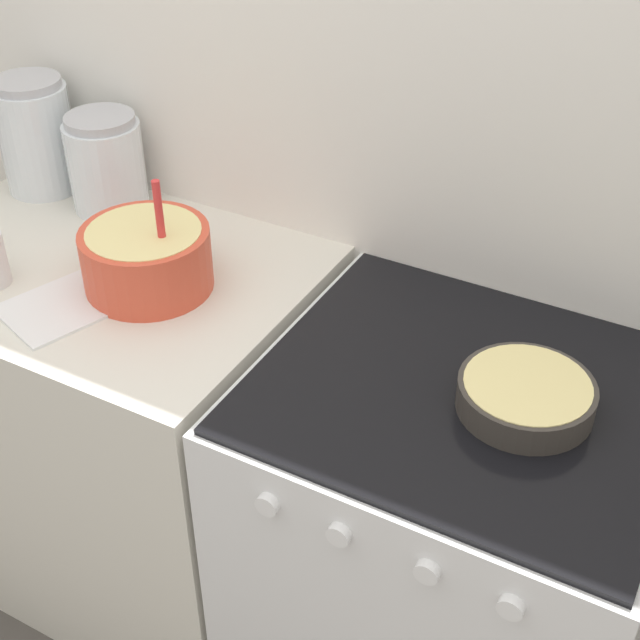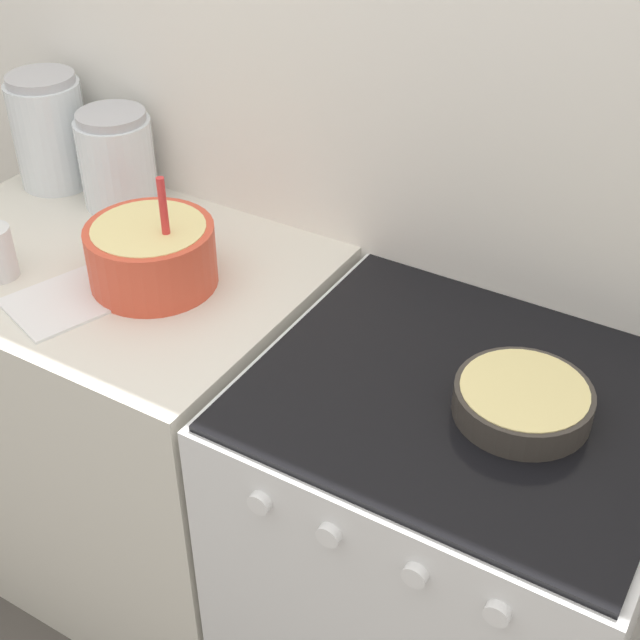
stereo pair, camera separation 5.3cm
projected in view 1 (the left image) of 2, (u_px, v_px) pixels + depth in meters
name	position (u px, v px, depth m)	size (l,w,h in m)	color
wall_back	(363.00, 123.00, 1.81)	(4.82, 0.05, 2.40)	white
countertop_cabinet	(121.00, 425.00, 2.16)	(0.91, 0.67, 0.92)	silver
stove	(446.00, 558.00, 1.84)	(0.75, 0.68, 0.92)	silver
mixing_bowl	(147.00, 255.00, 1.78)	(0.26, 0.26, 0.25)	#D84C33
baking_pan	(526.00, 395.00, 1.50)	(0.23, 0.23, 0.06)	#38332D
storage_jar_left	(38.00, 142.00, 2.12)	(0.18, 0.18, 0.27)	silver
storage_jar_middle	(107.00, 169.00, 2.05)	(0.17, 0.17, 0.23)	silver
recipe_page	(59.00, 308.00, 1.76)	(0.24, 0.26, 0.01)	white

